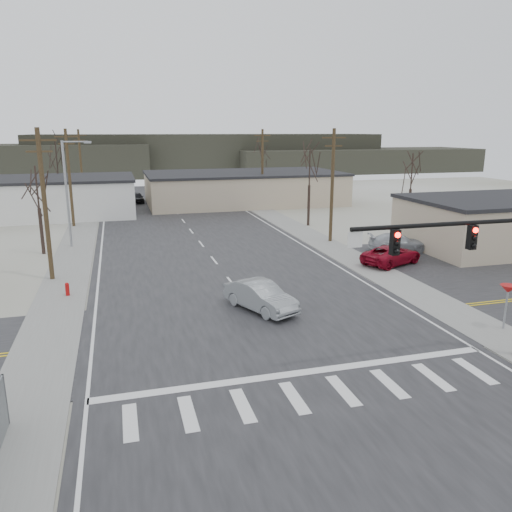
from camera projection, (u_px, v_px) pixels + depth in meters
The scene contains 31 objects.
ground at pixel (266, 327), 25.53m from camera, with size 140.00×140.00×0.00m, color silver.
main_road at pixel (212, 257), 39.54m from camera, with size 18.00×110.00×0.05m, color black.
cross_road at pixel (266, 327), 25.53m from camera, with size 90.00×10.00×0.04m, color black.
parking_lot at pixel (505, 269), 36.35m from camera, with size 18.00×20.00×0.03m, color black.
sidewalk_left at pixel (75, 252), 41.44m from camera, with size 3.00×90.00×0.06m, color gray.
sidewalk_right at pixel (313, 237), 46.97m from camera, with size 3.00×90.00×0.06m, color gray.
traffic_signal_mast at pixel (492, 258), 20.66m from camera, with size 8.95×0.43×7.20m.
fire_hydrant at pixel (67, 289), 30.23m from camera, with size 0.24×0.24×0.87m.
yield_sign at pixel (508, 291), 24.76m from camera, with size 0.80×0.80×2.35m.
building_left_far at pixel (36, 197), 58.16m from camera, with size 22.30×12.30×4.50m.
building_right_far at pixel (244, 188), 68.71m from camera, with size 26.30×14.30×4.30m.
building_lot at pixel (495, 223), 42.48m from camera, with size 14.30×10.30×4.30m.
upole_left_b at pixel (45, 203), 32.46m from camera, with size 2.20×0.30×10.00m.
upole_left_c at pixel (69, 176), 51.14m from camera, with size 2.20×0.30×10.00m.
upole_left_d at pixel (81, 164), 69.82m from camera, with size 2.20×0.30×10.00m.
upole_right_a at pixel (332, 184), 44.07m from camera, with size 2.20×0.30×10.00m.
upole_right_b at pixel (262, 167), 64.62m from camera, with size 2.20×0.30×10.00m.
streetlight_main at pixel (69, 188), 42.02m from camera, with size 2.40×0.25×9.00m.
tree_left_near at pixel (37, 190), 39.54m from camera, with size 3.30×3.30×7.35m.
tree_right_mid at pixel (310, 169), 51.63m from camera, with size 3.74×3.74×8.33m.
tree_left_far at pixel (57, 159), 63.31m from camera, with size 3.96×3.96×8.82m.
tree_right_far at pixel (262, 159), 76.65m from camera, with size 3.52×3.52×7.84m.
tree_lot at pixel (412, 173), 50.46m from camera, with size 3.52×3.52×7.84m.
hill_center at pixel (210, 154), 118.01m from camera, with size 80.00×18.00×9.00m, color #333026.
hill_right at pixel (356, 160), 121.97m from camera, with size 60.00×18.00×5.50m, color #333026.
sedan_crossing at pixel (260, 296), 27.74m from camera, with size 1.68×4.82×1.59m, color gray.
car_far_a at pixel (210, 195), 71.03m from camera, with size 2.18×5.37×1.56m, color black.
car_far_b at pixel (137, 198), 69.38m from camera, with size 1.64×4.09×1.39m, color black.
car_parked_red at pixel (392, 255), 37.36m from camera, with size 2.35×5.10×1.42m, color maroon.
car_parked_dark_b at pixel (489, 248), 39.24m from camera, with size 1.66×4.76×1.57m, color black.
car_parked_silver at pixel (399, 242), 41.52m from camera, with size 2.00×4.91×1.42m, color #A8ADB2.
Camera 1 is at (-6.93, -22.85, 9.78)m, focal length 35.00 mm.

